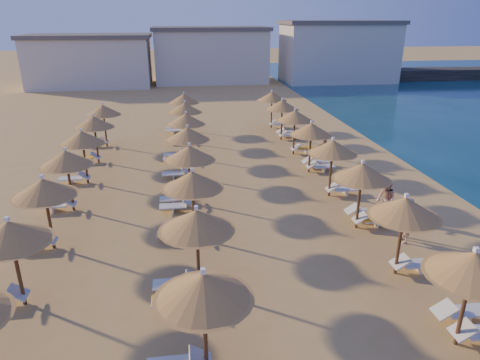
{
  "coord_description": "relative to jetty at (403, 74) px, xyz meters",
  "views": [
    {
      "loc": [
        -4.01,
        -15.0,
        8.69
      ],
      "look_at": [
        -1.32,
        4.0,
        1.3
      ],
      "focal_mm": 32.0,
      "sensor_mm": 36.0,
      "label": 1
    }
  ],
  "objects": [
    {
      "name": "ground",
      "position": [
        -28.25,
        -44.23,
        -0.75
      ],
      "size": [
        220.0,
        220.0,
        0.0
      ],
      "primitive_type": "plane",
      "color": "tan",
      "rests_on": "ground"
    },
    {
      "name": "jetty",
      "position": [
        0.0,
        0.0,
        0.0
      ],
      "size": [
        30.12,
        5.04,
        1.5
      ],
      "primitive_type": "cube",
      "rotation": [
        0.0,
        0.0,
        -0.03
      ],
      "color": "black",
      "rests_on": "ground"
    },
    {
      "name": "hotel_blocks",
      "position": [
        -25.86,
        0.63,
        2.95
      ],
      "size": [
        48.84,
        10.6,
        8.1
      ],
      "color": "silver",
      "rests_on": "ground"
    },
    {
      "name": "parasol_row_east",
      "position": [
        -24.86,
        -41.55,
        1.82
      ],
      "size": [
        2.5,
        34.88,
        3.12
      ],
      "color": "brown",
      "rests_on": "ground"
    },
    {
      "name": "parasol_row_west",
      "position": [
        -31.92,
        -41.55,
        1.82
      ],
      "size": [
        2.5,
        34.88,
        3.12
      ],
      "color": "brown",
      "rests_on": "ground"
    },
    {
      "name": "parasol_row_inland",
      "position": [
        -37.53,
        -39.75,
        1.82
      ],
      "size": [
        2.5,
        24.09,
        3.12
      ],
      "color": "brown",
      "rests_on": "ground"
    },
    {
      "name": "loungers",
      "position": [
        -30.33,
        -41.34,
        -0.41
      ],
      "size": [
        15.74,
        32.98,
        0.66
      ],
      "color": "silver",
      "rests_on": "ground"
    },
    {
      "name": "beachgoer_b",
      "position": [
        -23.3,
        -42.72,
        0.21
      ],
      "size": [
        0.77,
        0.97,
        1.92
      ],
      "primitive_type": "imported",
      "rotation": [
        0.0,
        0.0,
        -1.52
      ],
      "color": "tan",
      "rests_on": "ground"
    },
    {
      "name": "beachgoer_c",
      "position": [
        -23.59,
        -34.95,
        0.14
      ],
      "size": [
        1.12,
        0.88,
        1.78
      ],
      "primitive_type": "imported",
      "rotation": [
        0.0,
        0.0,
        -0.5
      ],
      "color": "tan",
      "rests_on": "ground"
    },
    {
      "name": "beachgoer_a",
      "position": [
        -23.43,
        -44.82,
        0.2
      ],
      "size": [
        0.49,
        0.71,
        1.91
      ],
      "primitive_type": "imported",
      "rotation": [
        0.0,
        0.0,
        -1.61
      ],
      "color": "tan",
      "rests_on": "ground"
    }
  ]
}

